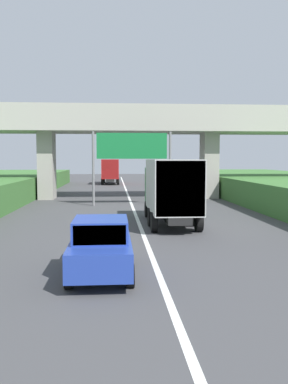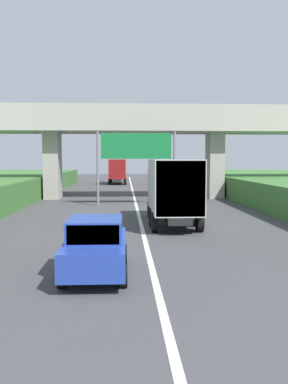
% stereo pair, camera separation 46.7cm
% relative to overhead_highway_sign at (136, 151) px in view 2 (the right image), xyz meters
% --- Properties ---
extents(lane_centre_stripe, '(0.20, 103.87, 0.01)m').
position_rel_overhead_highway_sign_xyz_m(lane_centre_stripe, '(0.00, -2.27, -4.06)').
color(lane_centre_stripe, white).
rests_on(lane_centre_stripe, ground).
extents(overpass_bridge, '(40.00, 4.80, 7.99)m').
position_rel_overhead_highway_sign_xyz_m(overpass_bridge, '(0.00, 5.71, 1.98)').
color(overpass_bridge, '#ADA89E').
rests_on(overpass_bridge, ground).
extents(overhead_highway_sign, '(5.88, 0.18, 5.49)m').
position_rel_overhead_highway_sign_xyz_m(overhead_highway_sign, '(0.00, 0.00, 0.00)').
color(overhead_highway_sign, slate).
rests_on(overhead_highway_sign, ground).
extents(truck_red, '(2.44, 7.30, 3.44)m').
position_rel_overhead_highway_sign_xyz_m(truck_red, '(-1.86, 27.11, -2.13)').
color(truck_red, black).
rests_on(truck_red, ground).
extents(truck_green, '(2.44, 7.30, 3.44)m').
position_rel_overhead_highway_sign_xyz_m(truck_green, '(1.63, -8.94, -2.13)').
color(truck_green, black).
rests_on(truck_green, ground).
extents(car_blue, '(1.86, 4.10, 1.72)m').
position_rel_overhead_highway_sign_xyz_m(car_blue, '(-1.72, -18.22, -3.21)').
color(car_blue, '#233D9E').
rests_on(car_blue, ground).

